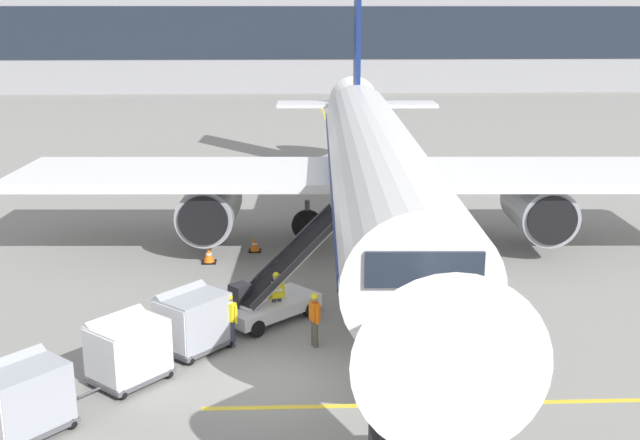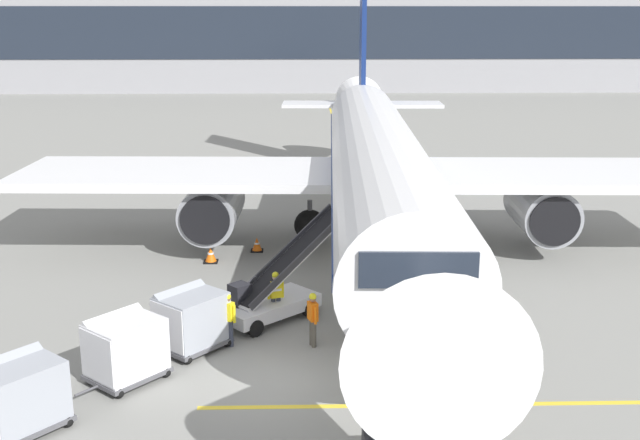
{
  "view_description": "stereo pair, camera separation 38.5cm",
  "coord_description": "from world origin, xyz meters",
  "px_view_note": "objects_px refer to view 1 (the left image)",
  "views": [
    {
      "loc": [
        0.43,
        -19.69,
        10.05
      ],
      "look_at": [
        1.48,
        6.16,
        3.05
      ],
      "focal_mm": 43.38,
      "sensor_mm": 36.0,
      "label": 1
    },
    {
      "loc": [
        0.82,
        -19.71,
        10.05
      ],
      "look_at": [
        1.48,
        6.16,
        3.05
      ],
      "focal_mm": 43.38,
      "sensor_mm": 36.0,
      "label": 2
    }
  ],
  "objects_px": {
    "ground_crew_by_carts": "(276,293)",
    "belt_loader": "(274,293)",
    "parked_airplane": "(374,163)",
    "ground_crew_by_loader": "(315,316)",
    "safety_cone_engine_keepout": "(255,245)",
    "ground_crew_marshaller": "(230,316)",
    "baggage_cart_third": "(22,396)",
    "baggage_cart_lead": "(192,319)",
    "baggage_cart_second": "(127,348)",
    "safety_cone_wingtip": "(209,255)"
  },
  "relations": [
    {
      "from": "ground_crew_by_carts",
      "to": "belt_loader",
      "type": "bearing_deg",
      "value": 106.49
    },
    {
      "from": "parked_airplane",
      "to": "ground_crew_by_loader",
      "type": "distance_m",
      "value": 11.25
    },
    {
      "from": "ground_crew_by_loader",
      "to": "safety_cone_engine_keepout",
      "type": "height_order",
      "value": "ground_crew_by_loader"
    },
    {
      "from": "ground_crew_marshaller",
      "to": "safety_cone_engine_keepout",
      "type": "bearing_deg",
      "value": 87.93
    },
    {
      "from": "ground_crew_marshaller",
      "to": "ground_crew_by_carts",
      "type": "bearing_deg",
      "value": 53.9
    },
    {
      "from": "parked_airplane",
      "to": "baggage_cart_third",
      "type": "xyz_separation_m",
      "value": [
        -10.22,
        -15.34,
        -2.72
      ]
    },
    {
      "from": "baggage_cart_lead",
      "to": "baggage_cart_third",
      "type": "height_order",
      "value": "same"
    },
    {
      "from": "parked_airplane",
      "to": "baggage_cart_lead",
      "type": "height_order",
      "value": "parked_airplane"
    },
    {
      "from": "belt_loader",
      "to": "baggage_cart_lead",
      "type": "distance_m",
      "value": 3.45
    },
    {
      "from": "belt_loader",
      "to": "ground_crew_marshaller",
      "type": "xyz_separation_m",
      "value": [
        -1.33,
        -2.23,
        0.08
      ]
    },
    {
      "from": "belt_loader",
      "to": "safety_cone_engine_keepout",
      "type": "xyz_separation_m",
      "value": [
        -0.97,
        7.59,
        -0.62
      ]
    },
    {
      "from": "baggage_cart_second",
      "to": "ground_crew_marshaller",
      "type": "bearing_deg",
      "value": 39.78
    },
    {
      "from": "baggage_cart_second",
      "to": "baggage_cart_third",
      "type": "xyz_separation_m",
      "value": [
        -2.0,
        -2.67,
        0.0
      ]
    },
    {
      "from": "baggage_cart_lead",
      "to": "ground_crew_by_loader",
      "type": "xyz_separation_m",
      "value": [
        3.74,
        0.12,
        -0.0
      ]
    },
    {
      "from": "baggage_cart_lead",
      "to": "safety_cone_wingtip",
      "type": "xyz_separation_m",
      "value": [
        -0.36,
        8.53,
        -0.68
      ]
    },
    {
      "from": "belt_loader",
      "to": "safety_cone_wingtip",
      "type": "height_order",
      "value": "belt_loader"
    },
    {
      "from": "baggage_cart_second",
      "to": "safety_cone_wingtip",
      "type": "distance_m",
      "value": 10.66
    },
    {
      "from": "baggage_cart_third",
      "to": "ground_crew_by_carts",
      "type": "height_order",
      "value": "baggage_cart_third"
    },
    {
      "from": "baggage_cart_third",
      "to": "ground_crew_by_carts",
      "type": "relative_size",
      "value": 1.48
    },
    {
      "from": "baggage_cart_lead",
      "to": "safety_cone_engine_keepout",
      "type": "relative_size",
      "value": 4.22
    },
    {
      "from": "parked_airplane",
      "to": "safety_cone_engine_keepout",
      "type": "distance_m",
      "value": 6.25
    },
    {
      "from": "parked_airplane",
      "to": "belt_loader",
      "type": "xyz_separation_m",
      "value": [
        -4.21,
        -8.21,
        -2.8
      ]
    },
    {
      "from": "ground_crew_by_loader",
      "to": "ground_crew_by_carts",
      "type": "height_order",
      "value": "same"
    },
    {
      "from": "belt_loader",
      "to": "safety_cone_wingtip",
      "type": "bearing_deg",
      "value": 114.68
    },
    {
      "from": "safety_cone_wingtip",
      "to": "ground_crew_marshaller",
      "type": "bearing_deg",
      "value": -79.93
    },
    {
      "from": "belt_loader",
      "to": "baggage_cart_lead",
      "type": "xyz_separation_m",
      "value": [
        -2.45,
        -2.43,
        0.08
      ]
    },
    {
      "from": "baggage_cart_second",
      "to": "ground_crew_by_carts",
      "type": "relative_size",
      "value": 1.48
    },
    {
      "from": "parked_airplane",
      "to": "safety_cone_engine_keepout",
      "type": "xyz_separation_m",
      "value": [
        -5.19,
        -0.62,
        -3.43
      ]
    },
    {
      "from": "belt_loader",
      "to": "ground_crew_marshaller",
      "type": "relative_size",
      "value": 2.65
    },
    {
      "from": "ground_crew_by_loader",
      "to": "ground_crew_marshaller",
      "type": "xyz_separation_m",
      "value": [
        -2.61,
        0.08,
        0.0
      ]
    },
    {
      "from": "ground_crew_by_loader",
      "to": "safety_cone_engine_keepout",
      "type": "bearing_deg",
      "value": 102.87
    },
    {
      "from": "belt_loader",
      "to": "ground_crew_marshaller",
      "type": "height_order",
      "value": "belt_loader"
    },
    {
      "from": "ground_crew_by_loader",
      "to": "safety_cone_engine_keepout",
      "type": "distance_m",
      "value": 10.17
    },
    {
      "from": "ground_crew_by_carts",
      "to": "ground_crew_marshaller",
      "type": "distance_m",
      "value": 2.4
    },
    {
      "from": "safety_cone_engine_keepout",
      "to": "ground_crew_by_loader",
      "type": "bearing_deg",
      "value": -77.13
    },
    {
      "from": "baggage_cart_second",
      "to": "ground_crew_by_carts",
      "type": "distance_m",
      "value": 5.84
    },
    {
      "from": "baggage_cart_lead",
      "to": "baggage_cart_second",
      "type": "distance_m",
      "value": 2.56
    },
    {
      "from": "parked_airplane",
      "to": "baggage_cart_lead",
      "type": "xyz_separation_m",
      "value": [
        -6.67,
        -10.64,
        -2.72
      ]
    },
    {
      "from": "parked_airplane",
      "to": "baggage_cart_lead",
      "type": "bearing_deg",
      "value": -122.08
    },
    {
      "from": "parked_airplane",
      "to": "safety_cone_wingtip",
      "type": "xyz_separation_m",
      "value": [
        -7.02,
        -2.1,
        -3.4
      ]
    },
    {
      "from": "ground_crew_marshaller",
      "to": "safety_cone_wingtip",
      "type": "distance_m",
      "value": 8.49
    },
    {
      "from": "parked_airplane",
      "to": "ground_crew_marshaller",
      "type": "distance_m",
      "value": 12.13
    },
    {
      "from": "baggage_cart_lead",
      "to": "ground_crew_by_carts",
      "type": "xyz_separation_m",
      "value": [
        2.54,
        2.14,
        -0.0
      ]
    },
    {
      "from": "baggage_cart_second",
      "to": "safety_cone_engine_keepout",
      "type": "bearing_deg",
      "value": 75.86
    },
    {
      "from": "baggage_cart_second",
      "to": "ground_crew_marshaller",
      "type": "height_order",
      "value": "baggage_cart_second"
    },
    {
      "from": "safety_cone_wingtip",
      "to": "baggage_cart_lead",
      "type": "bearing_deg",
      "value": -87.62
    },
    {
      "from": "ground_crew_by_carts",
      "to": "safety_cone_wingtip",
      "type": "xyz_separation_m",
      "value": [
        -2.89,
        6.4,
        -0.68
      ]
    },
    {
      "from": "ground_crew_by_carts",
      "to": "safety_cone_wingtip",
      "type": "height_order",
      "value": "ground_crew_by_carts"
    },
    {
      "from": "parked_airplane",
      "to": "baggage_cart_lead",
      "type": "relative_size",
      "value": 15.94
    },
    {
      "from": "ground_crew_by_loader",
      "to": "baggage_cart_lead",
      "type": "bearing_deg",
      "value": -178.14
    }
  ]
}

